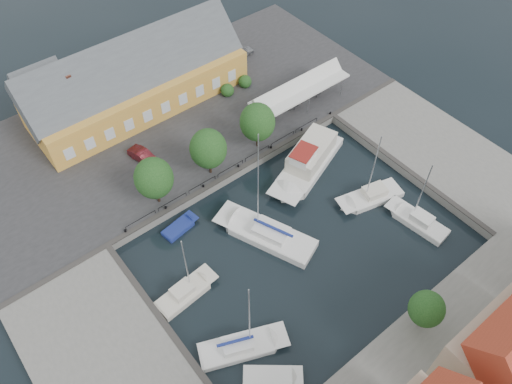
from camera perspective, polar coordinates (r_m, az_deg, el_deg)
ground at (r=54.14m, az=3.98°, el=-4.83°), size 140.00×140.00×0.00m
north_quay at (r=66.52m, az=-9.27°, el=8.25°), size 56.00×26.00×1.00m
west_quay at (r=48.02m, az=-15.64°, el=-19.40°), size 12.00×24.00×1.00m
east_quay at (r=65.33m, az=19.92°, el=4.46°), size 12.00×24.00×1.00m
quay_edge_fittings at (r=55.41m, az=0.82°, el=-1.06°), size 56.00×24.72×0.40m
warehouse at (r=67.07m, az=-14.09°, el=12.08°), size 28.56×14.00×9.55m
tent_canopy at (r=65.47m, az=5.05°, el=11.62°), size 14.00×4.00×2.83m
quay_trees at (r=55.76m, az=-5.48°, el=4.95°), size 18.20×4.20×6.30m
car_silver at (r=75.26m, az=-1.71°, el=15.65°), size 4.19×2.02×1.38m
car_red at (r=60.53m, az=-12.69°, el=3.97°), size 2.45×4.57×1.43m
center_sailboat at (r=53.51m, az=1.30°, el=-4.95°), size 7.33×11.63×15.21m
trawler at (r=59.80m, az=6.00°, el=3.49°), size 13.24×8.03×5.00m
east_boat_b at (r=58.28m, az=12.99°, el=-0.60°), size 8.13×4.37×10.76m
east_boat_c at (r=57.44m, az=17.97°, el=-3.27°), size 3.16×7.43×9.42m
west_boat_b at (r=50.42m, az=-8.05°, el=-11.40°), size 6.74×2.80×9.24m
west_boat_d at (r=47.59m, az=-1.72°, el=-17.33°), size 8.54×5.51×11.16m
launch_sw at (r=46.78m, az=1.78°, el=-20.51°), size 5.32×4.85×0.98m
launch_nw at (r=55.02m, az=-8.69°, el=-4.06°), size 4.37×2.27×0.88m
townhouses at (r=45.39m, az=27.17°, el=-17.73°), size 36.30×8.50×12.00m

